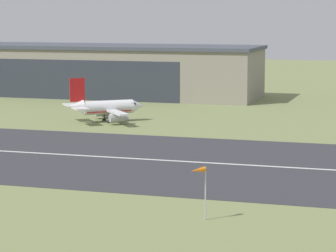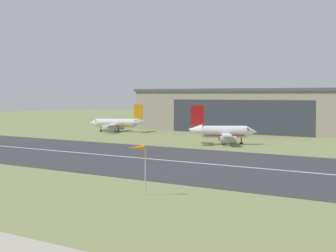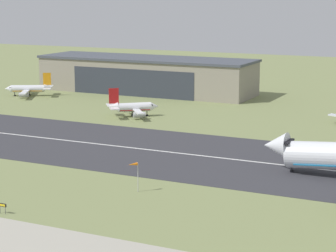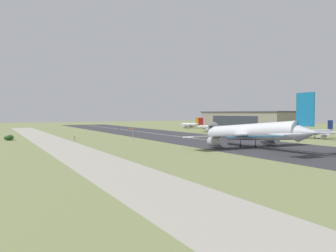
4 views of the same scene
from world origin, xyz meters
name	(u,v)px [view 4 (image 4 of 4)]	position (x,y,z in m)	size (l,w,h in m)	color
ground_plane	(84,140)	(0.00, 48.86, 0.00)	(630.04, 630.04, 0.00)	#7A8451
runway_strip	(177,136)	(0.00, 97.72, 0.03)	(390.04, 45.29, 0.06)	#333338
runway_centreline	(177,136)	(0.00, 97.72, 0.07)	(351.04, 0.70, 0.01)	silver
taxiway_road	(51,141)	(0.00, 34.59, 0.03)	(292.53, 15.61, 0.05)	#A8A393
hangar_building	(245,120)	(-42.71, 183.50, 6.85)	(85.69, 24.13, 13.66)	gray
airplane_landing	(250,133)	(60.70, 92.50, 5.27)	(55.89, 49.98, 18.21)	silver
airplane_parked_west	(317,132)	(45.57, 149.38, 2.95)	(20.66, 19.24, 8.77)	silver
airplane_parked_centre	(190,125)	(-78.13, 155.83, 2.68)	(18.71, 20.79, 8.73)	silver
airplane_parked_east	(210,128)	(-22.18, 135.44, 2.90)	(17.11, 17.99, 9.19)	white
shrub_clump	(9,138)	(-15.33, 19.00, 1.14)	(4.54, 4.14, 2.42)	#285628
windsock_pole	(131,129)	(16.28, 65.20, 5.20)	(1.59, 1.88, 5.89)	#B7B7BC
runway_sign	(74,137)	(1.75, 44.23, 1.43)	(1.65, 0.13, 1.88)	#4C4C51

